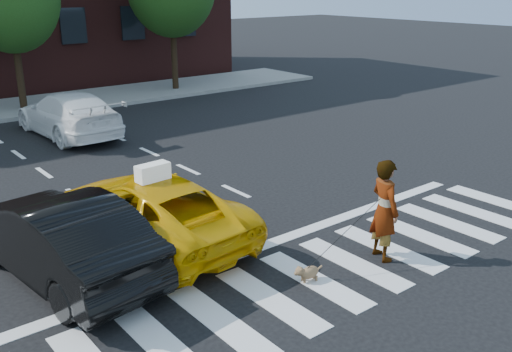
# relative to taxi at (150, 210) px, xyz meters

# --- Properties ---
(ground) EXTENTS (120.00, 120.00, 0.00)m
(ground) POSITION_rel_taxi_xyz_m (1.40, -3.19, -0.67)
(ground) COLOR black
(ground) RESTS_ON ground
(crosswalk) EXTENTS (13.00, 2.40, 0.01)m
(crosswalk) POSITION_rel_taxi_xyz_m (1.40, -3.19, -0.66)
(crosswalk) COLOR silver
(crosswalk) RESTS_ON ground
(stop_line) EXTENTS (12.00, 0.30, 0.01)m
(stop_line) POSITION_rel_taxi_xyz_m (1.40, -1.59, -0.66)
(stop_line) COLOR silver
(stop_line) RESTS_ON ground
(sidewalk_far) EXTENTS (30.00, 4.00, 0.15)m
(sidewalk_far) POSITION_rel_taxi_xyz_m (1.40, 14.31, -0.59)
(sidewalk_far) COLOR slate
(sidewalk_far) RESTS_ON ground
(taxi) EXTENTS (2.57, 4.96, 1.33)m
(taxi) POSITION_rel_taxi_xyz_m (0.00, 0.00, 0.00)
(taxi) COLOR #DFA104
(taxi) RESTS_ON ground
(black_sedan) EXTENTS (2.11, 4.67, 1.49)m
(black_sedan) POSITION_rel_taxi_xyz_m (-1.91, -0.31, 0.08)
(black_sedan) COLOR black
(black_sedan) RESTS_ON ground
(white_suv) EXTENTS (2.21, 5.11, 1.46)m
(white_suv) POSITION_rel_taxi_xyz_m (1.90, 9.03, 0.06)
(white_suv) COLOR white
(white_suv) RESTS_ON ground
(woman) EXTENTS (0.64, 0.80, 1.92)m
(woman) POSITION_rel_taxi_xyz_m (2.99, -3.35, 0.29)
(woman) COLOR #999999
(woman) RESTS_ON ground
(dog) EXTENTS (0.52, 0.32, 0.30)m
(dog) POSITION_rel_taxi_xyz_m (1.28, -3.14, -0.49)
(dog) COLOR olive
(dog) RESTS_ON ground
(taxi_sign) EXTENTS (0.67, 0.33, 0.32)m
(taxi_sign) POSITION_rel_taxi_xyz_m (0.00, -0.20, 0.83)
(taxi_sign) COLOR white
(taxi_sign) RESTS_ON taxi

